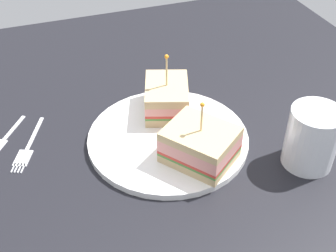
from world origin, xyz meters
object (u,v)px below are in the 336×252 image
object	(u,v)px
drink_glass	(311,141)
fork	(27,150)
sandwich_half_front	(200,145)
plate	(168,138)
knife	(0,144)
sandwich_half_back	(167,98)

from	to	relation	value
drink_glass	fork	distance (cm)	43.64
sandwich_half_front	fork	distance (cm)	27.39
plate	knife	xyz separation A→B (cm)	(8.08, 25.66, -0.36)
knife	fork	bearing A→B (deg)	-125.97
sandwich_half_front	drink_glass	distance (cm)	16.41
sandwich_half_back	fork	xyz separation A→B (cm)	(-1.30, 23.86, -3.49)
fork	knife	size ratio (longest dim) A/B	1.08
plate	sandwich_half_front	size ratio (longest dim) A/B	2.02
sandwich_half_front	plate	bearing A→B (deg)	22.20
fork	knife	bearing A→B (deg)	54.03
plate	sandwich_half_back	distance (cm)	7.56
plate	knife	distance (cm)	26.90
drink_glass	fork	xyz separation A→B (cm)	(16.92, 40.03, -3.98)
sandwich_half_front	drink_glass	size ratio (longest dim) A/B	1.34
sandwich_half_back	fork	distance (cm)	24.15
sandwich_half_back	knife	bearing A→B (deg)	86.85
sandwich_half_back	fork	bearing A→B (deg)	93.12
fork	knife	xyz separation A→B (cm)	(2.83, 3.89, 0.00)
plate	fork	size ratio (longest dim) A/B	2.02
knife	sandwich_half_back	bearing A→B (deg)	-93.15
sandwich_half_back	knife	distance (cm)	28.01
drink_glass	knife	size ratio (longest dim) A/B	0.81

